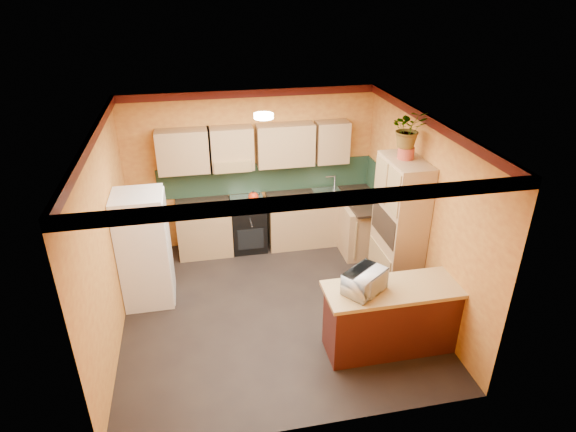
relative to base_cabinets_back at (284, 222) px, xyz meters
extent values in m
plane|color=black|center=(-0.49, -1.80, -0.44)|extent=(4.20, 4.20, 0.00)
cube|color=white|center=(-0.49, -1.80, 2.26)|extent=(4.20, 4.20, 0.04)
cube|color=gold|center=(-0.49, 0.30, 0.91)|extent=(4.20, 0.04, 2.70)
cube|color=gold|center=(-0.49, -3.90, 0.91)|extent=(4.20, 0.04, 2.70)
cube|color=gold|center=(-2.59, -1.80, 0.91)|extent=(0.04, 4.20, 2.70)
cube|color=gold|center=(1.61, -1.80, 0.91)|extent=(0.04, 4.20, 2.70)
cube|color=#1C3325|center=(-0.24, 0.29, 0.75)|extent=(3.70, 0.02, 0.53)
cube|color=#1C3325|center=(1.60, -0.40, 0.75)|extent=(0.02, 1.40, 0.53)
cube|color=tan|center=(-0.39, 0.13, 1.36)|extent=(3.10, 0.34, 0.70)
cylinder|color=white|center=(-0.49, -1.20, 2.22)|extent=(0.26, 0.26, 0.06)
cube|color=tan|center=(0.00, 0.00, 0.00)|extent=(3.65, 0.60, 0.88)
cube|color=black|center=(0.00, 0.00, 0.46)|extent=(3.65, 0.62, 0.04)
cube|color=black|center=(-0.62, 0.00, 0.02)|extent=(0.58, 0.58, 0.91)
cube|color=silver|center=(0.77, 0.00, 0.50)|extent=(0.48, 0.40, 0.03)
cube|color=tan|center=(1.31, -0.59, 0.00)|extent=(0.60, 0.80, 0.88)
cube|color=black|center=(1.31, -0.59, 0.46)|extent=(0.62, 0.80, 0.04)
cube|color=white|center=(-2.24, -1.22, 0.41)|extent=(0.68, 0.66, 1.70)
cube|color=tan|center=(1.36, -1.71, 0.61)|extent=(0.48, 0.90, 2.10)
cylinder|color=#A83C28|center=(1.36, -1.66, 1.74)|extent=(0.22, 0.22, 0.16)
imported|color=tan|center=(1.36, -1.66, 2.08)|extent=(0.52, 0.47, 0.51)
cube|color=#441E0F|center=(0.90, -2.90, 0.00)|extent=(1.80, 0.55, 0.88)
cube|color=tan|center=(0.90, -2.90, 0.47)|extent=(1.90, 0.65, 0.05)
imported|color=white|center=(0.42, -2.90, 0.63)|extent=(0.61, 0.58, 0.28)
camera|label=1|loc=(-1.41, -7.36, 3.87)|focal=30.00mm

